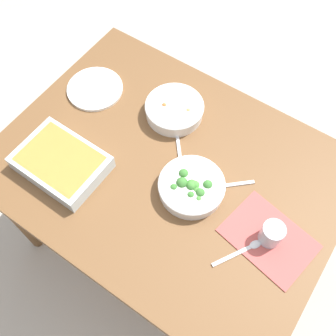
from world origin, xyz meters
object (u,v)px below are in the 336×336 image
spoon_by_stew (178,143)px  side_plate (95,89)px  stew_bowl (174,109)px  broccoli_bowl (191,187)px  baking_dish (61,162)px  drink_cup (271,234)px  spoon_by_broccoli (222,186)px  spoon_spare (244,250)px

spoon_by_stew → side_plate: bearing=-3.4°
stew_bowl → spoon_by_stew: stew_bowl is taller
stew_bowl → broccoli_bowl: 0.33m
baking_dish → drink_cup: bearing=-166.4°
broccoli_bowl → baking_dish: bearing=22.7°
stew_bowl → broccoli_bowl: size_ratio=0.98×
baking_dish → spoon_by_broccoli: (-0.50, -0.25, -0.03)m
spoon_by_stew → spoon_spare: bearing=151.1°
stew_bowl → baking_dish: (0.19, 0.41, 0.00)m
drink_cup → side_plate: bearing=-10.7°
drink_cup → spoon_by_stew: (0.44, -0.14, -0.03)m
broccoli_bowl → side_plate: 0.58m
stew_bowl → broccoli_bowl: broccoli_bowl is taller
spoon_by_broccoli → stew_bowl: bearing=-27.8°
baking_dish → spoon_spare: baking_dish is taller
drink_cup → spoon_by_broccoli: size_ratio=0.60×
baking_dish → spoon_by_stew: (-0.28, -0.31, -0.03)m
drink_cup → spoon_by_broccoli: drink_cup is taller
broccoli_bowl → side_plate: size_ratio=1.03×
side_plate → spoon_by_stew: side_plate is taller
stew_bowl → spoon_spare: stew_bowl is taller
baking_dish → spoon_by_stew: 0.42m
side_plate → spoon_by_stew: bearing=176.6°
baking_dish → side_plate: size_ratio=1.38×
spoon_by_stew → baking_dish: bearing=48.1°
spoon_by_broccoli → spoon_spare: same height
spoon_by_stew → broccoli_bowl: bearing=136.8°
drink_cup → baking_dish: bearing=13.6°
stew_bowl → baking_dish: size_ratio=0.73×
spoon_by_stew → spoon_by_broccoli: (-0.22, 0.06, 0.00)m
stew_bowl → baking_dish: bearing=64.7°
spoon_by_broccoli → drink_cup: bearing=160.7°
broccoli_bowl → baking_dish: 0.46m
side_plate → spoon_by_stew: size_ratio=1.50×
drink_cup → spoon_spare: bearing=59.7°
spoon_by_broccoli → spoon_spare: 0.23m
spoon_by_broccoli → spoon_spare: size_ratio=0.88×
stew_bowl → drink_cup: drink_cup is taller
broccoli_bowl → drink_cup: 0.30m
stew_bowl → drink_cup: size_ratio=2.61×
side_plate → spoon_spare: size_ratio=1.37×
baking_dish → drink_cup: (-0.72, -0.17, 0.00)m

